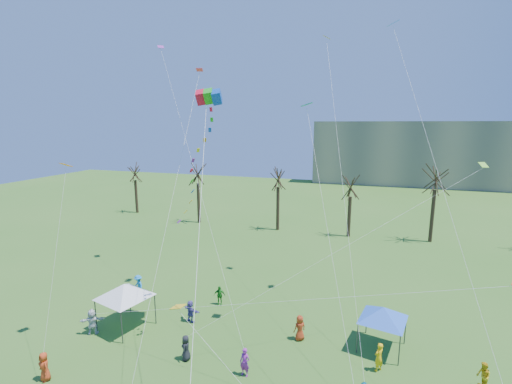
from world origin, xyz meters
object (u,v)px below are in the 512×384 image
(distant_building, at_px, (444,154))
(canopy_tent_blue, at_px, (383,313))
(big_box_kite, at_px, (200,169))
(canopy_tent_white, at_px, (124,291))

(distant_building, distance_m, canopy_tent_blue, 73.46)
(big_box_kite, height_order, canopy_tent_blue, big_box_kite)
(canopy_tent_white, xyz_separation_m, canopy_tent_blue, (17.46, 2.92, -0.34))
(big_box_kite, xyz_separation_m, canopy_tent_blue, (11.52, 2.37, -9.20))
(distant_building, bearing_deg, canopy_tent_white, -113.89)
(big_box_kite, xyz_separation_m, canopy_tent_white, (-5.94, -0.55, -8.86))
(big_box_kite, bearing_deg, distant_building, 69.90)
(distant_building, relative_size, big_box_kite, 3.13)
(canopy_tent_white, distance_m, canopy_tent_blue, 17.71)
(canopy_tent_white, bearing_deg, distant_building, 66.11)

